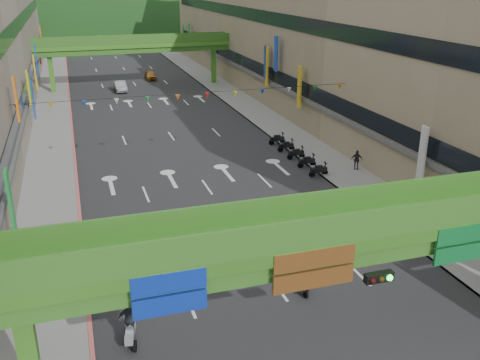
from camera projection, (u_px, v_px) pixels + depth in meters
road_slab at (155, 113)px, 60.64m from camera, size 18.00×140.00×0.02m
sidewalk_left at (53, 119)px, 57.51m from camera, size 4.00×140.00×0.15m
sidewalk_right at (247, 105)px, 63.73m from camera, size 4.00×140.00×0.15m
curb_left at (71, 118)px, 58.04m from camera, size 0.20×140.00×0.18m
curb_right at (231, 106)px, 63.19m from camera, size 0.20×140.00×0.18m
building_row_right at (311, 22)px, 62.62m from camera, size 12.80×95.00×19.00m
overpass_near at (370, 252)px, 19.35m from camera, size 28.00×12.27×7.10m
overpass_far at (135, 48)px, 72.06m from camera, size 28.00×2.20×7.10m
hill_left at (42, 29)px, 154.27m from camera, size 168.00×140.00×112.00m
hill_right at (166, 21)px, 183.39m from camera, size 208.00×176.00×128.00m
bunting_string at (192, 96)px, 40.72m from camera, size 26.00×0.36×0.47m
scooter_rider_near at (257, 236)px, 29.83m from camera, size 0.68×1.60×2.06m
scooter_rider_mid at (301, 273)px, 25.95m from camera, size 0.85×1.60×2.06m
scooter_rider_left at (129, 323)px, 22.25m from camera, size 1.06×1.58×2.05m
scooter_rider_far at (229, 227)px, 30.58m from camera, size 0.93×1.60×2.13m
parked_scooter_row at (296, 153)px, 45.16m from camera, size 1.60×9.35×1.08m
car_silver at (120, 86)px, 71.55m from camera, size 1.56×4.23×1.38m
car_yellow at (150, 75)px, 79.80m from camera, size 1.64×3.85×1.30m
pedestrian_dark at (356, 162)px, 42.35m from camera, size 0.99×0.74×1.56m
pedestrian_blue at (394, 210)px, 33.62m from camera, size 0.78×0.57×1.55m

